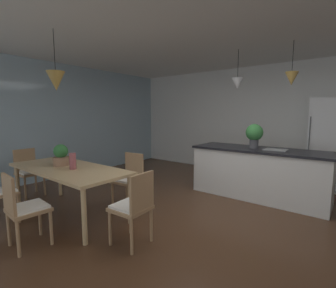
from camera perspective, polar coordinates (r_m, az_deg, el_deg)
The scene contains 17 objects.
ground_plane at distance 3.63m, azimuth 10.15°, elevation -18.13°, with size 10.00×8.40×0.04m, color #4C301E.
ceiling_slab at distance 3.51m, azimuth 11.27°, elevation 27.65°, with size 10.00×8.40×0.12m, color white.
wall_back_kitchen at distance 6.36m, azimuth 24.43°, elevation 4.93°, with size 10.00×0.12×2.70m, color white.
window_wall_left_glazing at distance 6.29m, azimuth -24.35°, elevation 4.92°, with size 0.06×8.40×2.70m, color #9EB7C6.
dining_table at distance 3.92m, azimuth -22.62°, elevation -6.04°, with size 2.07×0.87×0.73m.
chair_far_right at distance 4.06m, azimuth -9.18°, elevation -7.91°, with size 0.44×0.44×0.87m.
chair_kitchen_end at distance 2.89m, azimuth -8.13°, elevation -14.23°, with size 0.42×0.42×0.87m.
chair_window_end at distance 5.21m, azimuth -30.16°, elevation -5.46°, with size 0.41×0.41×0.87m.
chair_near_right at distance 3.25m, azimuth -31.07°, elevation -12.72°, with size 0.43×0.43×0.87m.
kitchen_island at distance 4.73m, azimuth 20.64°, elevation -6.30°, with size 2.35×0.83×0.91m.
refrigerator at distance 5.82m, azimuth 33.95°, elevation -0.04°, with size 0.72×0.67×1.84m.
pendant_over_table at distance 3.88m, azimuth -25.03°, elevation 13.39°, with size 0.25×0.25×0.85m.
pendant_over_island_main at distance 4.80m, azimuth 16.13°, elevation 13.62°, with size 0.20×0.20×0.72m.
pendant_over_island_aux at distance 4.53m, azimuth 27.26°, elevation 13.65°, with size 0.21×0.21×0.71m.
potted_plant_on_island at distance 4.65m, azimuth 19.79°, elevation 2.30°, with size 0.31×0.31×0.44m.
potted_plant_on_table at distance 4.06m, azimuth -24.04°, elevation -2.54°, with size 0.24×0.24×0.33m.
vase_on_dining_table at distance 3.74m, azimuth -21.67°, elevation -3.78°, with size 0.10×0.10×0.24m.
Camera 1 is at (1.52, -2.91, 1.52)m, focal length 25.71 mm.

